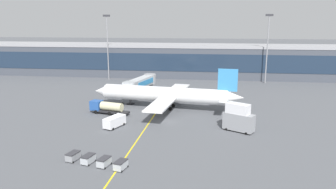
{
  "coord_description": "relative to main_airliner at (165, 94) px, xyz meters",
  "views": [
    {
      "loc": [
        9.62,
        -76.47,
        24.48
      ],
      "look_at": [
        -1.24,
        9.77,
        4.5
      ],
      "focal_mm": 35.31,
      "sensor_mm": 36.0,
      "label": 1
    }
  ],
  "objects": [
    {
      "name": "ground_plane",
      "position": [
        2.2,
        -11.73,
        -4.07
      ],
      "size": [
        700.0,
        700.0,
        0.0
      ],
      "primitive_type": "plane",
      "color": "#515459"
    },
    {
      "name": "apron_lead_in_line",
      "position": [
        -2.11,
        -9.73,
        -4.07
      ],
      "size": [
        2.52,
        79.98,
        0.01
      ],
      "primitive_type": "cube",
      "rotation": [
        0.0,
        0.0,
        -0.03
      ],
      "color": "yellow",
      "rests_on": "ground_plane"
    },
    {
      "name": "terminal_building",
      "position": [
        -13.44,
        53.96,
        2.83
      ],
      "size": [
        213.42,
        17.38,
        13.76
      ],
      "color": "#424751",
      "rests_on": "ground_plane"
    },
    {
      "name": "main_airliner",
      "position": [
        0.0,
        0.0,
        0.0
      ],
      "size": [
        42.67,
        33.91,
        11.79
      ],
      "color": "white",
      "rests_on": "ground_plane"
    },
    {
      "name": "jet_bridge",
      "position": [
        -8.94,
        10.83,
        0.96
      ],
      "size": [
        7.46,
        17.61,
        6.76
      ],
      "color": "#B2B7BC",
      "rests_on": "ground_plane"
    },
    {
      "name": "fuel_tanker",
      "position": [
        -14.62,
        -6.99,
        -2.33
      ],
      "size": [
        11.08,
        5.14,
        3.25
      ],
      "color": "#232326",
      "rests_on": "ground_plane"
    },
    {
      "name": "catering_lift",
      "position": [
        18.56,
        -16.81,
        -1.01
      ],
      "size": [
        7.14,
        5.56,
        6.3
      ],
      "color": "gray",
      "rests_on": "ground_plane"
    },
    {
      "name": "lavatory_truck",
      "position": [
        -9.48,
        -17.38,
        -2.65
      ],
      "size": [
        4.31,
        6.24,
        2.5
      ],
      "color": "white",
      "rests_on": "ground_plane"
    },
    {
      "name": "baggage_cart_0",
      "position": [
        -11.64,
        -36.34,
        -3.29
      ],
      "size": [
        2.18,
        2.95,
        1.48
      ],
      "color": "gray",
      "rests_on": "ground_plane"
    },
    {
      "name": "baggage_cart_1",
      "position": [
        -8.54,
        -37.14,
        -3.29
      ],
      "size": [
        2.18,
        2.95,
        1.48
      ],
      "color": "#B2B7BC",
      "rests_on": "ground_plane"
    },
    {
      "name": "baggage_cart_2",
      "position": [
        -5.44,
        -37.94,
        -3.29
      ],
      "size": [
        2.18,
        2.95,
        1.48
      ],
      "color": "#B2B7BC",
      "rests_on": "ground_plane"
    },
    {
      "name": "baggage_cart_3",
      "position": [
        -2.34,
        -38.74,
        -3.29
      ],
      "size": [
        2.18,
        2.95,
        1.48
      ],
      "color": "#B2B7BC",
      "rests_on": "ground_plane"
    },
    {
      "name": "apron_light_mast_1",
      "position": [
        33.59,
        42.0,
        11.07
      ],
      "size": [
        2.8,
        0.5,
        26.22
      ],
      "color": "gray",
      "rests_on": "ground_plane"
    },
    {
      "name": "apron_light_mast_2",
      "position": [
        -29.18,
        42.0,
        10.99
      ],
      "size": [
        2.8,
        0.5,
        26.07
      ],
      "color": "gray",
      "rests_on": "ground_plane"
    }
  ]
}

